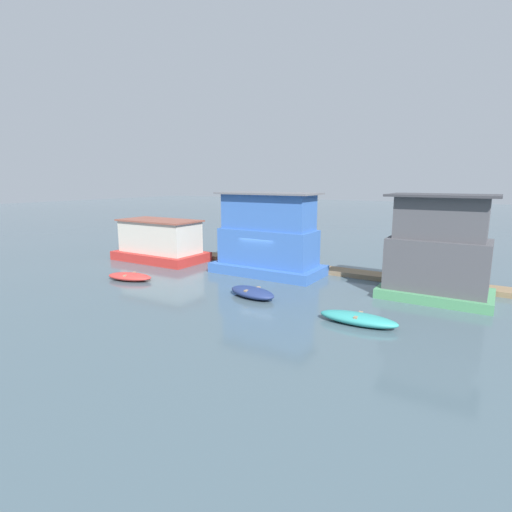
{
  "coord_description": "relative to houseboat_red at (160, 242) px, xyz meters",
  "views": [
    {
      "loc": [
        13.24,
        -22.51,
        6.22
      ],
      "look_at": [
        0.0,
        -1.0,
        1.4
      ],
      "focal_mm": 28.0,
      "sensor_mm": 36.0,
      "label": 1
    }
  ],
  "objects": [
    {
      "name": "ground_plane",
      "position": [
        9.34,
        0.15,
        -1.47
      ],
      "size": [
        200.0,
        200.0,
        0.0
      ],
      "primitive_type": "plane",
      "color": "#475B66"
    },
    {
      "name": "dock_walkway",
      "position": [
        9.34,
        2.91,
        -1.32
      ],
      "size": [
        33.8,
        1.48,
        0.3
      ],
      "primitive_type": "cube",
      "color": "#846B4C",
      "rests_on": "ground_plane"
    },
    {
      "name": "houseboat_red",
      "position": [
        0.0,
        0.0,
        0.0
      ],
      "size": [
        7.16,
        3.91,
        3.2
      ],
      "color": "red",
      "rests_on": "ground_plane"
    },
    {
      "name": "houseboat_blue",
      "position": [
        9.46,
        0.47,
        0.95
      ],
      "size": [
        7.37,
        3.66,
        5.42
      ],
      "color": "#3866B7",
      "rests_on": "ground_plane"
    },
    {
      "name": "houseboat_green",
      "position": [
        19.93,
        0.22,
        0.99
      ],
      "size": [
        5.59,
        3.58,
        5.51
      ],
      "color": "#4C9360",
      "rests_on": "ground_plane"
    },
    {
      "name": "dinghy_red",
      "position": [
        2.98,
        -5.71,
        -1.24
      ],
      "size": [
        3.26,
        1.96,
        0.46
      ],
      "color": "red",
      "rests_on": "ground_plane"
    },
    {
      "name": "dinghy_navy",
      "position": [
        11.55,
        -4.81,
        -1.21
      ],
      "size": [
        3.16,
        1.96,
        0.53
      ],
      "color": "navy",
      "rests_on": "ground_plane"
    },
    {
      "name": "dinghy_teal",
      "position": [
        17.68,
        -5.88,
        -1.22
      ],
      "size": [
        3.47,
        1.2,
        0.51
      ],
      "color": "teal",
      "rests_on": "ground_plane"
    },
    {
      "name": "mooring_post_far_left",
      "position": [
        2.51,
        1.92,
        -0.7
      ],
      "size": [
        0.29,
        0.29,
        1.55
      ],
      "primitive_type": "cylinder",
      "color": "#846B4C",
      "rests_on": "ground_plane"
    },
    {
      "name": "mooring_post_far_right",
      "position": [
        6.87,
        1.92,
        -0.84
      ],
      "size": [
        0.3,
        0.3,
        1.27
      ],
      "primitive_type": "cylinder",
      "color": "brown",
      "rests_on": "ground_plane"
    }
  ]
}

